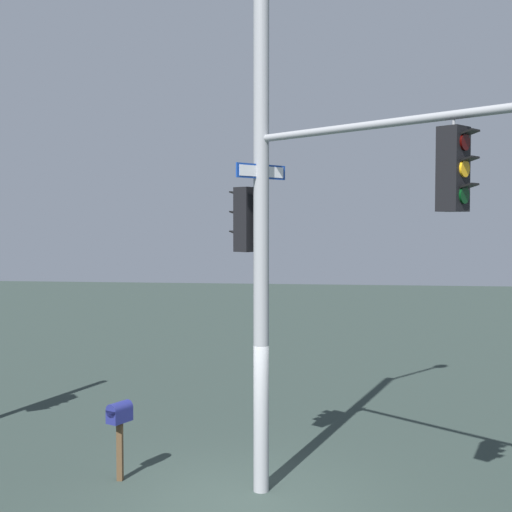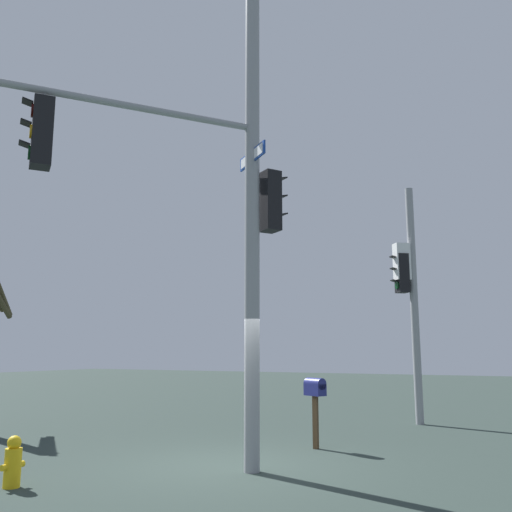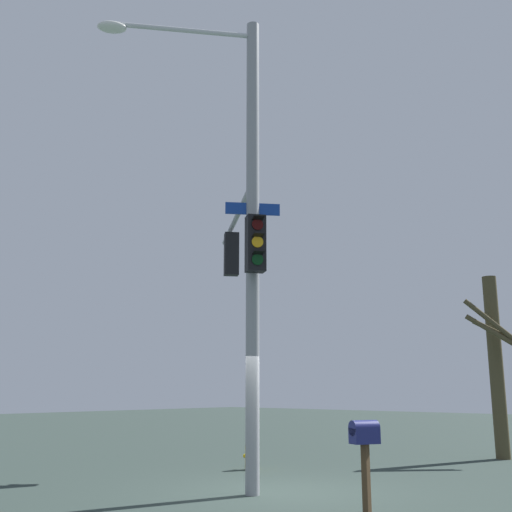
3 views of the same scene
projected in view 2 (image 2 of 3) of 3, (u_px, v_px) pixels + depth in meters
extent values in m
plane|color=#293631|center=(232.00, 467.00, 9.43)|extent=(80.00, 80.00, 0.00)
cylinder|color=gray|center=(252.00, 191.00, 9.84)|extent=(0.26, 0.26, 9.54)
cylinder|color=gray|center=(105.00, 101.00, 8.96)|extent=(4.17, 3.39, 0.12)
cube|color=black|center=(42.00, 133.00, 8.47)|extent=(0.46, 0.47, 1.10)
cylinder|color=#2F0403|center=(32.00, 110.00, 8.46)|extent=(0.16, 0.19, 0.22)
cube|color=black|center=(27.00, 102.00, 8.45)|extent=(0.26, 0.26, 0.06)
cylinder|color=#F2A814|center=(31.00, 131.00, 8.40)|extent=(0.16, 0.19, 0.22)
cube|color=black|center=(26.00, 123.00, 8.39)|extent=(0.26, 0.26, 0.06)
cylinder|color=black|center=(29.00, 153.00, 8.34)|extent=(0.16, 0.19, 0.22)
cube|color=black|center=(24.00, 144.00, 8.33)|extent=(0.26, 0.26, 0.06)
cylinder|color=gray|center=(45.00, 95.00, 8.58)|extent=(0.04, 0.04, 0.15)
cube|color=black|center=(270.00, 202.00, 9.96)|extent=(0.45, 0.47, 1.10)
cylinder|color=#2F0403|center=(278.00, 185.00, 10.09)|extent=(0.15, 0.20, 0.22)
cube|color=black|center=(281.00, 179.00, 10.15)|extent=(0.25, 0.26, 0.06)
cylinder|color=#F2A814|center=(278.00, 203.00, 10.04)|extent=(0.15, 0.20, 0.22)
cube|color=black|center=(281.00, 197.00, 10.09)|extent=(0.25, 0.26, 0.06)
cylinder|color=black|center=(278.00, 221.00, 9.98)|extent=(0.15, 0.20, 0.22)
cube|color=black|center=(281.00, 215.00, 10.03)|extent=(0.25, 0.26, 0.06)
cube|color=navy|center=(252.00, 157.00, 9.95)|extent=(0.73, 0.86, 0.24)
cube|color=white|center=(251.00, 156.00, 9.94)|extent=(0.65, 0.77, 0.18)
cylinder|color=gray|center=(414.00, 302.00, 15.47)|extent=(0.22, 0.22, 6.62)
cube|color=white|center=(402.00, 262.00, 15.61)|extent=(0.50, 0.52, 1.04)
cube|color=black|center=(402.00, 273.00, 15.55)|extent=(0.47, 0.46, 1.10)
cylinder|color=#2F0403|center=(396.00, 261.00, 15.58)|extent=(0.19, 0.16, 0.22)
cube|color=black|center=(393.00, 257.00, 15.58)|extent=(0.26, 0.26, 0.06)
cylinder|color=#F2A814|center=(396.00, 273.00, 15.52)|extent=(0.19, 0.16, 0.22)
cube|color=black|center=(394.00, 269.00, 15.53)|extent=(0.26, 0.26, 0.06)
cylinder|color=black|center=(397.00, 285.00, 15.46)|extent=(0.19, 0.16, 0.22)
cube|color=black|center=(394.00, 281.00, 15.47)|extent=(0.26, 0.26, 0.06)
cylinder|color=yellow|center=(13.00, 468.00, 8.04)|extent=(0.24, 0.24, 0.55)
sphere|color=yellow|center=(14.00, 443.00, 8.10)|extent=(0.20, 0.20, 0.20)
cylinder|color=yellow|center=(21.00, 464.00, 8.17)|extent=(0.10, 0.09, 0.09)
cylinder|color=yellow|center=(5.00, 468.00, 7.92)|extent=(0.10, 0.09, 0.09)
cube|color=#4C3823|center=(316.00, 422.00, 11.28)|extent=(0.10, 0.10, 1.05)
cube|color=navy|center=(315.00, 390.00, 11.39)|extent=(0.41, 0.50, 0.24)
cylinder|color=navy|center=(315.00, 384.00, 11.41)|extent=(0.41, 0.50, 0.24)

